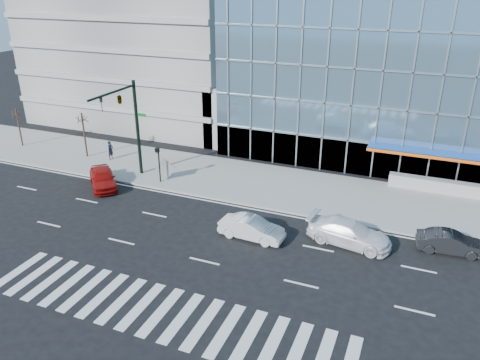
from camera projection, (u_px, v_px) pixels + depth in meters
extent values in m
plane|color=black|center=(231.00, 230.00, 31.53)|extent=(160.00, 160.00, 0.00)
cube|color=gray|center=(269.00, 185.00, 38.28)|extent=(120.00, 8.00, 0.15)
cube|color=#658DA8|center=(467.00, 68.00, 45.68)|extent=(42.00, 26.00, 15.00)
cube|color=gray|center=(164.00, 28.00, 56.52)|extent=(24.00, 24.00, 20.00)
cube|color=gray|center=(247.00, 112.00, 47.67)|extent=(6.00, 8.00, 6.00)
cylinder|color=black|center=(138.00, 128.00, 38.78)|extent=(0.28, 0.28, 8.00)
cylinder|color=black|center=(112.00, 93.00, 34.97)|extent=(0.18, 5.60, 0.18)
imported|color=black|center=(101.00, 105.00, 34.02)|extent=(0.18, 0.22, 1.10)
imported|color=black|center=(119.00, 98.00, 35.89)|extent=(0.48, 2.24, 0.90)
cube|color=#0C591E|center=(141.00, 115.00, 38.15)|extent=(0.90, 0.05, 0.25)
cylinder|color=black|center=(159.00, 165.00, 38.07)|extent=(0.12, 0.12, 3.00)
cube|color=black|center=(157.00, 150.00, 37.42)|extent=(0.30, 0.25, 0.35)
cylinder|color=#332319|center=(84.00, 135.00, 43.25)|extent=(0.16, 0.16, 4.20)
ellipsoid|color=#332319|center=(82.00, 117.00, 42.58)|extent=(1.10, 1.10, 0.90)
cylinder|color=#332319|center=(19.00, 127.00, 46.12)|extent=(0.16, 0.16, 3.80)
ellipsoid|color=#332319|center=(16.00, 112.00, 45.51)|extent=(1.10, 1.10, 0.90)
imported|color=white|center=(349.00, 233.00, 29.70)|extent=(5.60, 2.89, 1.55)
imported|color=silver|center=(252.00, 228.00, 30.38)|extent=(4.37, 1.70, 1.42)
imported|color=black|center=(451.00, 243.00, 28.81)|extent=(4.18, 1.80, 1.34)
imported|color=#9D0E0C|center=(103.00, 178.00, 37.75)|extent=(4.54, 4.63, 1.58)
imported|color=black|center=(110.00, 150.00, 43.09)|extent=(0.46, 0.66, 1.74)
cube|color=#979797|center=(166.00, 169.00, 38.81)|extent=(1.80, 0.48, 1.83)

